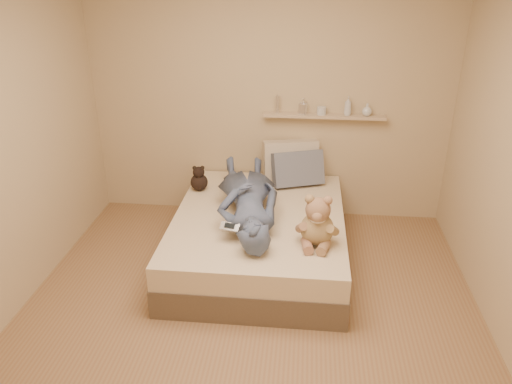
# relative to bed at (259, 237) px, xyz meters

# --- Properties ---
(room) EXTENTS (3.80, 3.80, 3.80)m
(room) POSITION_rel_bed_xyz_m (0.00, -0.93, 1.08)
(room) COLOR olive
(room) RESTS_ON ground
(bed) EXTENTS (1.50, 1.90, 0.45)m
(bed) POSITION_rel_bed_xyz_m (0.00, 0.00, 0.00)
(bed) COLOR brown
(bed) RESTS_ON floor
(game_console) EXTENTS (0.17, 0.10, 0.05)m
(game_console) POSITION_rel_bed_xyz_m (-0.19, -0.49, 0.37)
(game_console) COLOR #A9ABAF
(game_console) RESTS_ON bed
(teddy_bear) EXTENTS (0.36, 0.35, 0.44)m
(teddy_bear) POSITION_rel_bed_xyz_m (0.50, -0.46, 0.41)
(teddy_bear) COLOR tan
(teddy_bear) RESTS_ON bed
(dark_plush) EXTENTS (0.17, 0.17, 0.26)m
(dark_plush) POSITION_rel_bed_xyz_m (-0.63, 0.45, 0.34)
(dark_plush) COLOR black
(dark_plush) RESTS_ON bed
(pillow_cream) EXTENTS (0.58, 0.33, 0.42)m
(pillow_cream) POSITION_rel_bed_xyz_m (0.24, 0.83, 0.43)
(pillow_cream) COLOR beige
(pillow_cream) RESTS_ON bed
(pillow_grey) EXTENTS (0.55, 0.40, 0.37)m
(pillow_grey) POSITION_rel_bed_xyz_m (0.32, 0.69, 0.40)
(pillow_grey) COLOR slate
(pillow_grey) RESTS_ON bed
(person) EXTENTS (0.80, 1.55, 0.35)m
(person) POSITION_rel_bed_xyz_m (-0.10, -0.04, 0.40)
(person) COLOR #4B5477
(person) RESTS_ON bed
(wall_shelf) EXTENTS (1.20, 0.12, 0.03)m
(wall_shelf) POSITION_rel_bed_xyz_m (0.55, 0.91, 0.88)
(wall_shelf) COLOR tan
(wall_shelf) RESTS_ON wall_back
(shelf_bottles) EXTENTS (0.96, 0.13, 0.18)m
(shelf_bottles) POSITION_rel_bed_xyz_m (0.65, 0.91, 0.96)
(shelf_bottles) COLOR silver
(shelf_bottles) RESTS_ON wall_shelf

